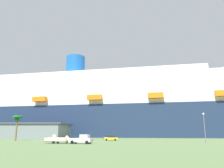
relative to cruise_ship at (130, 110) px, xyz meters
name	(u,v)px	position (x,y,z in m)	size (l,w,h in m)	color
ground_plane	(102,139)	(-12.50, -35.97, -16.14)	(600.00, 600.00, 0.00)	#567042
cruise_ship	(130,110)	(0.00, 0.00, 0.00)	(281.22, 63.24, 58.36)	#1E2D4C
terminal_building	(11,131)	(-55.42, -34.44, -12.72)	(54.21, 27.61, 6.80)	slate
pickup_truck	(82,139)	(-11.56, -79.75, -15.10)	(5.86, 3.01, 2.20)	silver
small_boat_on_trailer	(60,140)	(-17.37, -78.77, -15.18)	(7.95, 3.14, 2.15)	#595960
palm_tree	(17,120)	(-38.17, -61.46, -9.39)	(3.50, 3.61, 8.59)	brown
street_lamp	(204,123)	(20.09, -71.64, -10.99)	(0.56, 0.56, 7.90)	slate
parked_car_blue_suv	(109,137)	(-8.13, -47.31, -15.31)	(4.92, 2.35, 1.58)	#264C99
parked_car_yellow_taxi	(111,138)	(-6.55, -56.92, -15.31)	(4.65, 2.51, 1.58)	yellow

